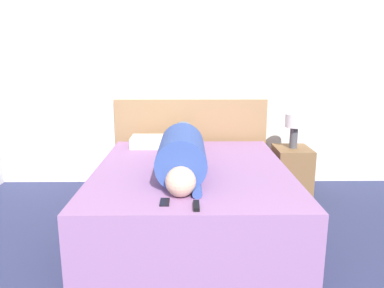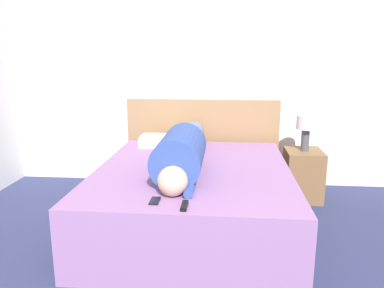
% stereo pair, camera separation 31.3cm
% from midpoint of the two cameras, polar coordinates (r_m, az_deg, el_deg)
% --- Properties ---
extents(wall_back, '(6.31, 0.06, 2.60)m').
position_cam_midpoint_polar(wall_back, '(4.48, 0.82, 10.33)').
color(wall_back, white).
rests_on(wall_back, ground_plane).
extents(bed, '(1.70, 2.09, 0.56)m').
position_cam_midpoint_polar(bed, '(3.44, -2.66, -8.04)').
color(bed, '#936699').
rests_on(bed, ground_plane).
extents(headboard, '(1.82, 0.04, 1.03)m').
position_cam_midpoint_polar(headboard, '(4.52, -2.18, 0.28)').
color(headboard, '#A37A51').
rests_on(headboard, ground_plane).
extents(nightstand, '(0.38, 0.45, 0.54)m').
position_cam_midpoint_polar(nightstand, '(4.30, 12.92, -4.11)').
color(nightstand, brown).
rests_on(nightstand, ground_plane).
extents(table_lamp, '(0.21, 0.21, 0.38)m').
position_cam_midpoint_polar(table_lamp, '(4.17, 13.30, 2.93)').
color(table_lamp, '#4C4C51').
rests_on(table_lamp, nightstand).
extents(person_lying, '(0.39, 1.82, 0.39)m').
position_cam_midpoint_polar(person_lying, '(3.26, -4.27, -1.06)').
color(person_lying, '#DBB293').
rests_on(person_lying, bed).
extents(pillow_near_headboard, '(0.61, 0.31, 0.11)m').
position_cam_midpoint_polar(pillow_near_headboard, '(4.12, -7.19, 0.34)').
color(pillow_near_headboard, silver).
rests_on(pillow_near_headboard, bed).
extents(tv_remote, '(0.04, 0.15, 0.02)m').
position_cam_midpoint_polar(tv_remote, '(2.48, -2.99, -9.44)').
color(tv_remote, black).
rests_on(tv_remote, bed).
extents(cell_phone, '(0.06, 0.13, 0.01)m').
position_cam_midpoint_polar(cell_phone, '(2.57, -7.71, -8.83)').
color(cell_phone, black).
rests_on(cell_phone, bed).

